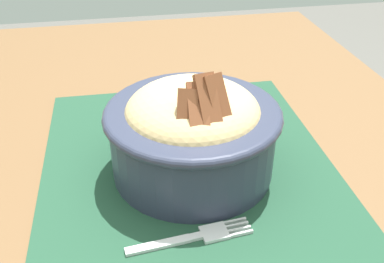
{
  "coord_description": "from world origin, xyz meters",
  "views": [
    {
      "loc": [
        0.41,
        -0.05,
        1.1
      ],
      "look_at": [
        -0.0,
        0.02,
        0.83
      ],
      "focal_mm": 41.49,
      "sensor_mm": 36.0,
      "label": 1
    }
  ],
  "objects": [
    {
      "name": "bowl",
      "position": [
        -0.0,
        0.02,
        0.83
      ],
      "size": [
        0.2,
        0.2,
        0.14
      ],
      "color": "#2D3347",
      "rests_on": "placemat"
    },
    {
      "name": "placemat",
      "position": [
        0.01,
        0.02,
        0.78
      ],
      "size": [
        0.44,
        0.35,
        0.0
      ],
      "primitive_type": "cube",
      "rotation": [
        0.0,
        0.0,
        -0.01
      ],
      "color": "#1E422D",
      "rests_on": "table"
    },
    {
      "name": "table",
      "position": [
        0.0,
        0.0,
        0.68
      ],
      "size": [
        1.12,
        0.77,
        0.77
      ],
      "color": "brown",
      "rests_on": "ground_plane"
    },
    {
      "name": "fork",
      "position": [
        0.11,
        0.01,
        0.78
      ],
      "size": [
        0.03,
        0.13,
        0.0
      ],
      "color": "silver",
      "rests_on": "placemat"
    }
  ]
}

